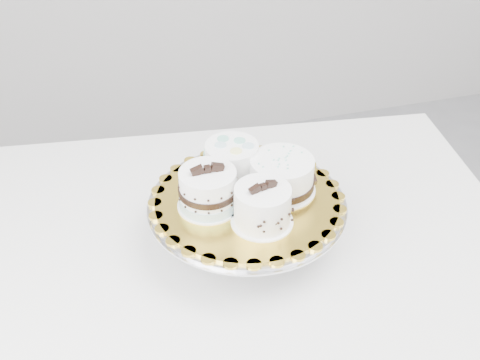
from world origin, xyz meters
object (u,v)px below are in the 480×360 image
object	(u,v)px
cake_dots	(232,161)
cake_ribbon	(282,176)
cake_banded	(208,191)
cake_swirl	(262,207)
cake_board	(247,200)
table	(219,263)
cake_stand	(247,214)

from	to	relation	value
cake_dots	cake_ribbon	bearing A→B (deg)	-41.85
cake_banded	cake_swirl	bearing A→B (deg)	-43.07
cake_board	cake_ribbon	xyz separation A→B (m)	(0.07, 0.01, 0.03)
table	cake_dots	size ratio (longest dim) A/B	10.37
table	cake_stand	distance (m)	0.16
table	cake_stand	xyz separation A→B (m)	(0.05, -0.03, 0.15)
cake_swirl	cake_banded	xyz separation A→B (m)	(-0.08, 0.07, -0.00)
cake_board	table	bearing A→B (deg)	147.21
cake_stand	cake_dots	size ratio (longest dim) A/B	3.01
cake_banded	cake_dots	world-z (taller)	cake_banded
cake_stand	cake_ribbon	xyz separation A→B (m)	(0.07, 0.01, 0.07)
cake_board	cake_swirl	xyz separation A→B (m)	(0.01, -0.07, 0.04)
cake_dots	table	bearing A→B (deg)	-137.05
cake_swirl	cake_dots	world-z (taller)	cake_swirl
table	cake_dots	bearing A→B (deg)	53.50
table	cake_dots	world-z (taller)	cake_dots
cake_board	cake_ribbon	world-z (taller)	cake_ribbon
cake_board	cake_dots	distance (m)	0.08
cake_banded	cake_ribbon	xyz separation A→B (m)	(0.15, 0.01, -0.00)
cake_stand	cake_banded	world-z (taller)	cake_banded
cake_swirl	cake_ribbon	bearing A→B (deg)	37.69
table	cake_ribbon	bearing A→B (deg)	-3.14
table	cake_stand	size ratio (longest dim) A/B	3.45
table	cake_swirl	size ratio (longest dim) A/B	10.76
table	cake_board	world-z (taller)	cake_board
cake_board	cake_dots	size ratio (longest dim) A/B	2.77
cake_board	cake_swirl	bearing A→B (deg)	-84.98
cake_swirl	cake_board	bearing A→B (deg)	81.59
cake_board	cake_ribbon	size ratio (longest dim) A/B	2.49
cake_swirl	cake_ribbon	distance (m)	0.10
table	cake_banded	xyz separation A→B (m)	(-0.02, -0.03, 0.22)
cake_stand	cake_dots	world-z (taller)	cake_dots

